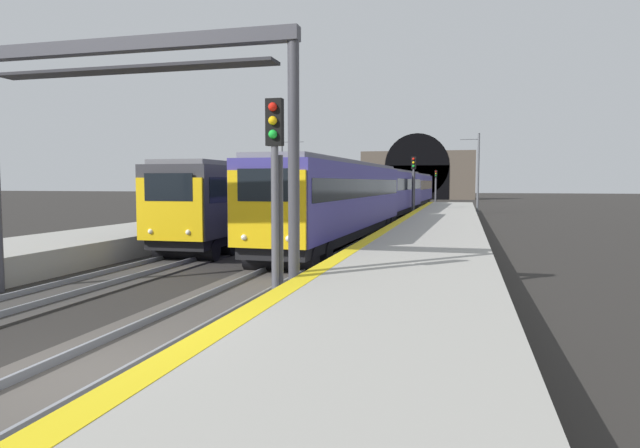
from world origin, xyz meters
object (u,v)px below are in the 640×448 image
at_px(overhead_signal_gantry, 131,101).
at_px(train_adjacent_platform, 312,194).
at_px(train_main_approaching, 392,191).
at_px(railway_signal_mid, 413,182).
at_px(catenary_mast_near, 282,173).
at_px(railway_signal_far, 436,183).
at_px(catenary_mast_far, 478,173).
at_px(railway_signal_near, 275,187).

bearing_deg(overhead_signal_gantry, train_adjacent_platform, 5.31).
xyz_separation_m(train_main_approaching, railway_signal_mid, (0.24, -1.76, 0.83)).
distance_m(train_main_approaching, catenary_mast_near, 14.33).
distance_m(railway_signal_mid, catenary_mast_near, 15.67).
relative_size(railway_signal_far, overhead_signal_gantry, 0.54).
bearing_deg(railway_signal_far, overhead_signal_gantry, -3.37).
relative_size(train_adjacent_platform, catenary_mast_far, 5.34).
relative_size(train_adjacent_platform, railway_signal_mid, 8.09).
relative_size(catenary_mast_near, catenary_mast_far, 0.98).
distance_m(overhead_signal_gantry, catenary_mast_far, 45.83).
distance_m(catenary_mast_near, catenary_mast_far, 19.63).
bearing_deg(train_main_approaching, catenary_mast_near, -119.51).
bearing_deg(railway_signal_mid, train_main_approaching, -82.14).
xyz_separation_m(railway_signal_mid, catenary_mast_near, (7.13, 13.93, 0.84)).
xyz_separation_m(railway_signal_near, overhead_signal_gantry, (0.95, 4.26, 2.19)).
bearing_deg(catenary_mast_near, railway_signal_near, -161.84).
height_order(railway_signal_mid, railway_signal_far, railway_signal_mid).
relative_size(train_main_approaching, catenary_mast_far, 7.50).
height_order(train_adjacent_platform, railway_signal_mid, railway_signal_mid).
bearing_deg(catenary_mast_near, catenary_mast_far, -80.41).
height_order(railway_signal_mid, catenary_mast_near, catenary_mast_near).
relative_size(train_main_approaching, catenary_mast_near, 7.67).
bearing_deg(overhead_signal_gantry, railway_signal_far, -3.37).
relative_size(railway_signal_mid, overhead_signal_gantry, 0.58).
relative_size(train_adjacent_platform, catenary_mast_near, 5.46).
xyz_separation_m(train_adjacent_platform, catenary_mast_far, (17.87, -12.19, 1.80)).
distance_m(railway_signal_mid, catenary_mast_far, 11.76).
bearing_deg(overhead_signal_gantry, train_main_approaching, -4.19).
relative_size(railway_signal_near, railway_signal_far, 1.02).
xyz_separation_m(train_main_approaching, catenary_mast_far, (10.64, -7.18, 1.73)).
distance_m(train_adjacent_platform, catenary_mast_far, 21.71).
relative_size(train_adjacent_platform, railway_signal_near, 8.52).
distance_m(train_adjacent_platform, catenary_mast_near, 16.36).
relative_size(overhead_signal_gantry, catenary_mast_far, 1.14).
bearing_deg(catenary_mast_near, train_main_approaching, -121.20).
xyz_separation_m(train_adjacent_platform, railway_signal_far, (45.37, -6.76, 0.70)).
xyz_separation_m(overhead_signal_gantry, catenary_mast_far, (44.78, -9.69, -1.14)).
relative_size(overhead_signal_gantry, catenary_mast_near, 1.16).
xyz_separation_m(train_main_approaching, railway_signal_near, (-35.09, -1.76, 0.68)).
distance_m(railway_signal_far, catenary_mast_near, 33.79).
bearing_deg(catenary_mast_near, railway_signal_mid, -117.10).
bearing_deg(catenary_mast_near, overhead_signal_gantry, -166.89).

